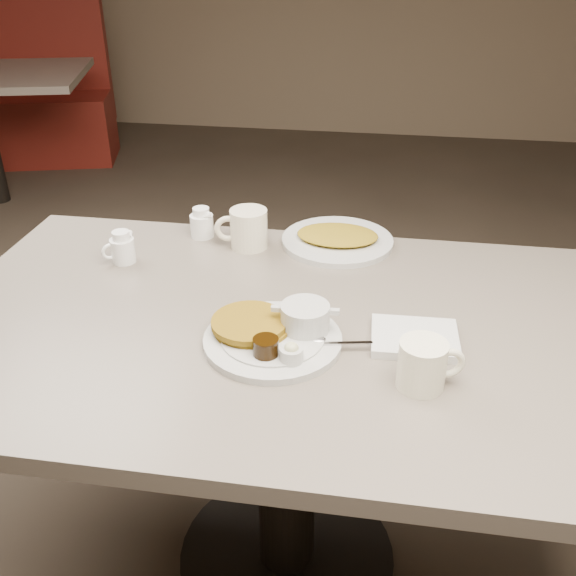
# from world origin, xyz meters

# --- Properties ---
(diner_table) EXTENTS (1.50, 0.90, 0.75)m
(diner_table) POSITION_xyz_m (0.00, 0.00, 0.58)
(diner_table) COLOR slate
(diner_table) RESTS_ON ground
(main_plate) EXTENTS (0.34, 0.29, 0.07)m
(main_plate) POSITION_xyz_m (-0.01, -0.07, 0.77)
(main_plate) COLOR #B9BAB5
(main_plate) RESTS_ON diner_table
(coffee_mug_near) EXTENTS (0.13, 0.10, 0.09)m
(coffee_mug_near) POSITION_xyz_m (0.27, -0.17, 0.80)
(coffee_mug_near) COLOR white
(coffee_mug_near) RESTS_ON diner_table
(napkin) EXTENTS (0.17, 0.14, 0.02)m
(napkin) POSITION_xyz_m (0.26, -0.03, 0.76)
(napkin) COLOR silver
(napkin) RESTS_ON diner_table
(coffee_mug_far) EXTENTS (0.14, 0.11, 0.10)m
(coffee_mug_far) POSITION_xyz_m (-0.15, 0.34, 0.80)
(coffee_mug_far) COLOR white
(coffee_mug_far) RESTS_ON diner_table
(creamer_left) EXTENTS (0.08, 0.08, 0.08)m
(creamer_left) POSITION_xyz_m (-0.44, 0.21, 0.79)
(creamer_left) COLOR white
(creamer_left) RESTS_ON diner_table
(creamer_right) EXTENTS (0.08, 0.08, 0.08)m
(creamer_right) POSITION_xyz_m (-0.29, 0.38, 0.79)
(creamer_right) COLOR white
(creamer_right) RESTS_ON diner_table
(hash_plate) EXTENTS (0.29, 0.29, 0.04)m
(hash_plate) POSITION_xyz_m (0.07, 0.39, 0.76)
(hash_plate) COLOR beige
(hash_plate) RESTS_ON diner_table
(booth_back_left) EXTENTS (1.53, 1.68, 1.12)m
(booth_back_left) POSITION_xyz_m (-2.30, 2.93, 0.41)
(booth_back_left) COLOR maroon
(booth_back_left) RESTS_ON ground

